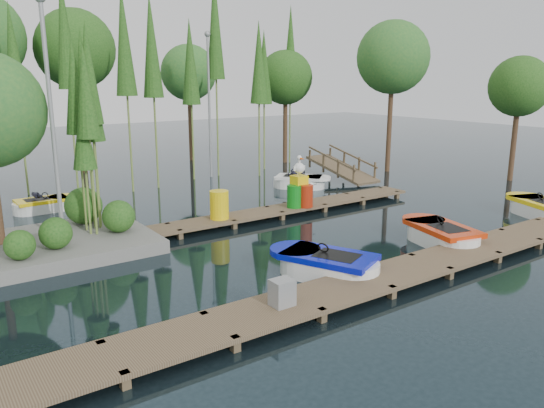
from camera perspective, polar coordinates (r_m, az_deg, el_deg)
ground_plane at (r=16.60m, az=-0.42°, el=-4.26°), size 90.00×90.00×0.00m
near_dock at (r=13.29m, az=10.79°, el=-8.09°), size 18.00×1.50×0.50m
far_dock at (r=19.07m, az=-2.22°, el=-1.19°), size 15.00×1.20×0.50m
island at (r=16.63m, az=-25.67°, el=5.68°), size 6.20×4.20×6.75m
tree_screen at (r=24.63m, az=-19.35°, el=15.24°), size 34.42×18.53×10.31m
lamp_island at (r=15.92m, az=-22.71°, el=9.58°), size 0.30×0.30×7.25m
lamp_rear at (r=27.31m, az=-6.80°, el=11.75°), size 0.30×0.30×7.25m
ramp at (r=26.91m, az=7.51°, el=3.84°), size 1.50×3.94×1.49m
boat_blue at (r=13.90m, az=5.86°, el=-6.66°), size 2.47×3.30×1.01m
boat_red at (r=17.20m, az=17.73°, el=-3.28°), size 2.00×3.20×1.00m
boat_yellow_near at (r=22.04m, az=26.96°, el=-0.50°), size 2.24×3.23×1.00m
boat_yellow_far at (r=22.26m, az=-23.37°, el=-0.09°), size 2.45×1.20×1.20m
boat_white_far at (r=24.82m, az=3.03°, el=2.40°), size 2.70×2.79×1.27m
utility_cabinet at (r=11.47m, az=1.09°, el=-9.50°), size 0.48×0.40×0.58m
yellow_barrel at (r=18.28m, az=-5.69°, el=-0.09°), size 0.65×0.65×0.98m
drum_cluster at (r=19.99m, az=3.06°, el=1.38°), size 1.12×1.03×1.93m
seagull_post at (r=20.50m, az=4.22°, el=1.61°), size 0.51×0.27×0.81m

